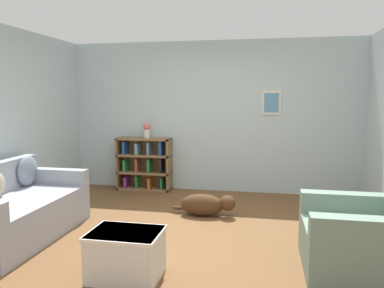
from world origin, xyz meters
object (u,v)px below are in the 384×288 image
(coffee_table, at_px, (126,253))
(vase, at_px, (147,129))
(couch, at_px, (13,211))
(bookshelf, at_px, (144,164))
(recliner_chair, at_px, (371,237))
(dog, at_px, (206,205))

(coffee_table, height_order, vase, vase)
(couch, bearing_deg, bookshelf, 73.06)
(couch, relative_size, bookshelf, 1.86)
(bookshelf, distance_m, vase, 0.62)
(coffee_table, relative_size, vase, 2.40)
(bookshelf, bearing_deg, recliner_chair, -40.45)
(bookshelf, height_order, recliner_chair, recliner_chair)
(couch, height_order, bookshelf, bookshelf)
(coffee_table, bearing_deg, bookshelf, 105.44)
(recliner_chair, xyz_separation_m, dog, (-1.78, 1.36, -0.18))
(recliner_chair, relative_size, dog, 1.18)
(coffee_table, xyz_separation_m, vase, (-0.82, 3.18, 0.85))
(bookshelf, relative_size, recliner_chair, 0.89)
(coffee_table, distance_m, dog, 1.96)
(dog, xyz_separation_m, vase, (-1.26, 1.27, 0.92))
(bookshelf, bearing_deg, vase, -17.87)
(couch, distance_m, vase, 2.75)
(bookshelf, xyz_separation_m, coffee_table, (0.88, -3.20, -0.23))
(couch, xyz_separation_m, recliner_chair, (3.87, -0.12, 0.02))
(couch, distance_m, recliner_chair, 3.88)
(coffee_table, bearing_deg, dog, 77.11)
(vase, bearing_deg, couch, -108.38)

